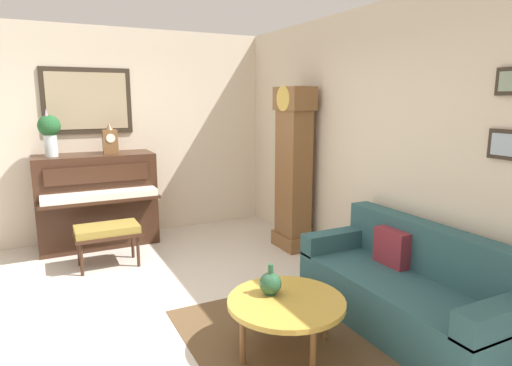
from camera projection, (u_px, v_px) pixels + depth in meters
The scene contains 12 objects.
ground_plane at pixel (146, 323), 3.81m from camera, with size 6.40×6.00×0.10m, color beige.
wall_left at pixel (96, 134), 5.81m from camera, with size 0.13×4.90×2.80m.
wall_back at pixel (368, 145), 4.58m from camera, with size 5.30×0.13×2.80m.
area_rug at pixel (299, 349), 3.31m from camera, with size 2.10×1.50×0.01m, color brown.
piano at pixel (97, 200), 5.60m from camera, with size 0.87×1.44×1.19m.
piano_bench at pixel (107, 232), 4.90m from camera, with size 0.42×0.70×0.48m.
grandfather_clock at pixel (293, 173), 5.43m from camera, with size 0.52×0.34×2.03m.
couch at pixel (408, 290), 3.62m from camera, with size 1.90×0.80×0.84m.
coffee_table at pixel (286, 303), 3.23m from camera, with size 0.88×0.88×0.42m.
mantel_clock at pixel (110, 140), 5.55m from camera, with size 0.13×0.18×0.38m.
flower_vase at pixel (49, 130), 5.22m from camera, with size 0.26×0.26×0.58m.
green_jug at pixel (270, 283), 3.30m from camera, with size 0.17×0.17×0.24m.
Camera 1 is at (3.56, -0.70, 1.88)m, focal length 30.59 mm.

